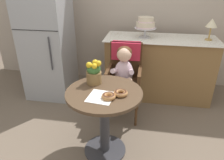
{
  "coord_description": "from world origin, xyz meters",
  "views": [
    {
      "loc": [
        0.36,
        -1.69,
        1.69
      ],
      "look_at": [
        0.05,
        0.15,
        0.77
      ],
      "focal_mm": 34.22,
      "sensor_mm": 36.0,
      "label": 1
    }
  ],
  "objects_px": {
    "cafe_table": "(104,110)",
    "donut_mid": "(121,93)",
    "tiered_cake_stand": "(146,24)",
    "refrigerator": "(47,40)",
    "table_lamp": "(212,24)",
    "donut_front": "(109,96)",
    "flower_vase": "(94,73)",
    "seated_child": "(123,71)",
    "wicker_chair": "(125,69)"
  },
  "relations": [
    {
      "from": "donut_front",
      "to": "flower_vase",
      "type": "height_order",
      "value": "flower_vase"
    },
    {
      "from": "refrigerator",
      "to": "donut_mid",
      "type": "bearing_deg",
      "value": -43.25
    },
    {
      "from": "donut_front",
      "to": "donut_mid",
      "type": "xyz_separation_m",
      "value": [
        0.1,
        0.07,
        -0.0
      ]
    },
    {
      "from": "wicker_chair",
      "to": "donut_front",
      "type": "relative_size",
      "value": 7.59
    },
    {
      "from": "seated_child",
      "to": "wicker_chair",
      "type": "bearing_deg",
      "value": 90.0
    },
    {
      "from": "table_lamp",
      "to": "donut_front",
      "type": "bearing_deg",
      "value": -128.01
    },
    {
      "from": "table_lamp",
      "to": "tiered_cake_stand",
      "type": "bearing_deg",
      "value": -179.4
    },
    {
      "from": "cafe_table",
      "to": "donut_mid",
      "type": "distance_m",
      "value": 0.29
    },
    {
      "from": "cafe_table",
      "to": "wicker_chair",
      "type": "relative_size",
      "value": 0.75
    },
    {
      "from": "donut_mid",
      "to": "tiered_cake_stand",
      "type": "height_order",
      "value": "tiered_cake_stand"
    },
    {
      "from": "wicker_chair",
      "to": "donut_front",
      "type": "xyz_separation_m",
      "value": [
        -0.05,
        -0.87,
        0.1
      ]
    },
    {
      "from": "flower_vase",
      "to": "table_lamp",
      "type": "height_order",
      "value": "table_lamp"
    },
    {
      "from": "flower_vase",
      "to": "tiered_cake_stand",
      "type": "distance_m",
      "value": 1.26
    },
    {
      "from": "tiered_cake_stand",
      "to": "table_lamp",
      "type": "height_order",
      "value": "table_lamp"
    },
    {
      "from": "seated_child",
      "to": "tiered_cake_stand",
      "type": "distance_m",
      "value": 0.84
    },
    {
      "from": "table_lamp",
      "to": "wicker_chair",
      "type": "bearing_deg",
      "value": -152.52
    },
    {
      "from": "cafe_table",
      "to": "donut_mid",
      "type": "xyz_separation_m",
      "value": [
        0.16,
        -0.04,
        0.23
      ]
    },
    {
      "from": "donut_mid",
      "to": "table_lamp",
      "type": "height_order",
      "value": "table_lamp"
    },
    {
      "from": "cafe_table",
      "to": "flower_vase",
      "type": "relative_size",
      "value": 2.96
    },
    {
      "from": "cafe_table",
      "to": "donut_front",
      "type": "bearing_deg",
      "value": -60.24
    },
    {
      "from": "cafe_table",
      "to": "wicker_chair",
      "type": "distance_m",
      "value": 0.77
    },
    {
      "from": "cafe_table",
      "to": "donut_front",
      "type": "xyz_separation_m",
      "value": [
        0.06,
        -0.11,
        0.24
      ]
    },
    {
      "from": "seated_child",
      "to": "donut_mid",
      "type": "bearing_deg",
      "value": -85.61
    },
    {
      "from": "donut_front",
      "to": "tiered_cake_stand",
      "type": "distance_m",
      "value": 1.48
    },
    {
      "from": "wicker_chair",
      "to": "seated_child",
      "type": "distance_m",
      "value": 0.16
    },
    {
      "from": "cafe_table",
      "to": "table_lamp",
      "type": "xyz_separation_m",
      "value": [
        1.18,
        1.31,
        0.61
      ]
    },
    {
      "from": "wicker_chair",
      "to": "donut_mid",
      "type": "relative_size",
      "value": 7.44
    },
    {
      "from": "cafe_table",
      "to": "flower_vase",
      "type": "bearing_deg",
      "value": 130.11
    },
    {
      "from": "donut_front",
      "to": "tiered_cake_stand",
      "type": "bearing_deg",
      "value": 79.72
    },
    {
      "from": "tiered_cake_stand",
      "to": "refrigerator",
      "type": "xyz_separation_m",
      "value": [
        -1.37,
        -0.2,
        -0.24
      ]
    },
    {
      "from": "tiered_cake_stand",
      "to": "refrigerator",
      "type": "relative_size",
      "value": 0.18
    },
    {
      "from": "flower_vase",
      "to": "wicker_chair",
      "type": "bearing_deg",
      "value": 67.97
    },
    {
      "from": "table_lamp",
      "to": "donut_mid",
      "type": "bearing_deg",
      "value": -126.99
    },
    {
      "from": "cafe_table",
      "to": "donut_front",
      "type": "distance_m",
      "value": 0.27
    },
    {
      "from": "donut_mid",
      "to": "tiered_cake_stand",
      "type": "bearing_deg",
      "value": 83.16
    },
    {
      "from": "donut_front",
      "to": "refrigerator",
      "type": "bearing_deg",
      "value": 132.58
    },
    {
      "from": "seated_child",
      "to": "tiered_cake_stand",
      "type": "xyz_separation_m",
      "value": [
        0.21,
        0.7,
        0.41
      ]
    },
    {
      "from": "tiered_cake_stand",
      "to": "refrigerator",
      "type": "bearing_deg",
      "value": -171.7
    },
    {
      "from": "cafe_table",
      "to": "table_lamp",
      "type": "relative_size",
      "value": 2.53
    },
    {
      "from": "table_lamp",
      "to": "cafe_table",
      "type": "bearing_deg",
      "value": -131.93
    },
    {
      "from": "table_lamp",
      "to": "refrigerator",
      "type": "relative_size",
      "value": 0.17
    },
    {
      "from": "tiered_cake_stand",
      "to": "refrigerator",
      "type": "height_order",
      "value": "refrigerator"
    },
    {
      "from": "donut_front",
      "to": "refrigerator",
      "type": "height_order",
      "value": "refrigerator"
    },
    {
      "from": "seated_child",
      "to": "flower_vase",
      "type": "xyz_separation_m",
      "value": [
        -0.24,
        -0.44,
        0.16
      ]
    },
    {
      "from": "cafe_table",
      "to": "seated_child",
      "type": "relative_size",
      "value": 0.99
    },
    {
      "from": "flower_vase",
      "to": "refrigerator",
      "type": "bearing_deg",
      "value": 134.22
    },
    {
      "from": "refrigerator",
      "to": "donut_front",
      "type": "bearing_deg",
      "value": -47.42
    },
    {
      "from": "cafe_table",
      "to": "donut_mid",
      "type": "height_order",
      "value": "donut_mid"
    },
    {
      "from": "seated_child",
      "to": "tiered_cake_stand",
      "type": "height_order",
      "value": "tiered_cake_stand"
    },
    {
      "from": "seated_child",
      "to": "refrigerator",
      "type": "bearing_deg",
      "value": 156.69
    }
  ]
}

